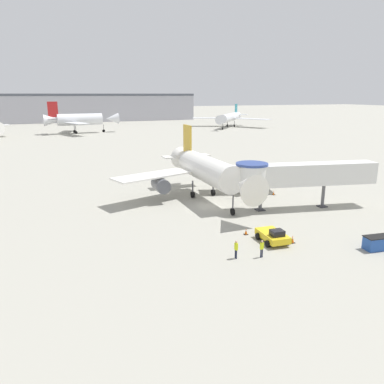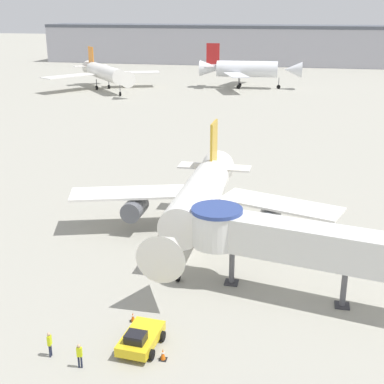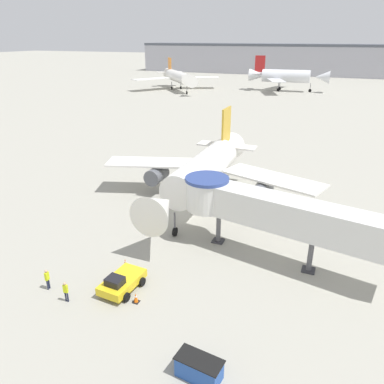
{
  "view_description": "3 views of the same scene",
  "coord_description": "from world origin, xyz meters",
  "px_view_note": "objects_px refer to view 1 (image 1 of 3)",
  "views": [
    {
      "loc": [
        -20.01,
        -44.5,
        14.81
      ],
      "look_at": [
        -3.35,
        -2.24,
        2.87
      ],
      "focal_mm": 35.0,
      "sensor_mm": 36.0,
      "label": 1
    },
    {
      "loc": [
        10.63,
        -42.68,
        21.28
      ],
      "look_at": [
        1.05,
        1.29,
        5.73
      ],
      "focal_mm": 50.0,
      "sensor_mm": 36.0,
      "label": 2
    },
    {
      "loc": [
        15.15,
        -34.37,
        18.38
      ],
      "look_at": [
        1.09,
        0.02,
        2.9
      ],
      "focal_mm": 35.0,
      "sensor_mm": 36.0,
      "label": 3
    }
  ],
  "objects_px": {
    "jet_bridge": "(296,174)",
    "main_airplane": "(207,170)",
    "service_container_blue": "(378,243)",
    "traffic_cone_starboard_wing": "(274,193)",
    "ground_crew_marshaller": "(236,248)",
    "ground_crew_wing_walker": "(262,248)",
    "background_jet_red_tail": "(79,119)",
    "traffic_cone_apron_front": "(292,239)",
    "traffic_cone_near_nose": "(246,232)",
    "pushback_tug_yellow": "(273,236)",
    "background_jet_teal_tail": "(230,117)"
  },
  "relations": [
    {
      "from": "jet_bridge",
      "to": "main_airplane",
      "type": "bearing_deg",
      "value": 147.76
    },
    {
      "from": "main_airplane",
      "to": "jet_bridge",
      "type": "distance_m",
      "value": 12.43
    },
    {
      "from": "service_container_blue",
      "to": "traffic_cone_starboard_wing",
      "type": "bearing_deg",
      "value": 84.55
    },
    {
      "from": "jet_bridge",
      "to": "ground_crew_marshaller",
      "type": "bearing_deg",
      "value": -131.47
    },
    {
      "from": "traffic_cone_starboard_wing",
      "to": "ground_crew_wing_walker",
      "type": "distance_m",
      "value": 23.09
    },
    {
      "from": "jet_bridge",
      "to": "background_jet_red_tail",
      "type": "relative_size",
      "value": 0.67
    },
    {
      "from": "service_container_blue",
      "to": "traffic_cone_apron_front",
      "type": "distance_m",
      "value": 8.1
    },
    {
      "from": "traffic_cone_apron_front",
      "to": "traffic_cone_near_nose",
      "type": "xyz_separation_m",
      "value": [
        -3.26,
        3.81,
        -0.05
      ]
    },
    {
      "from": "main_airplane",
      "to": "jet_bridge",
      "type": "relative_size",
      "value": 1.43
    },
    {
      "from": "pushback_tug_yellow",
      "to": "ground_crew_marshaller",
      "type": "relative_size",
      "value": 2.26
    },
    {
      "from": "background_jet_red_tail",
      "to": "traffic_cone_near_nose",
      "type": "bearing_deg",
      "value": -179.76
    },
    {
      "from": "main_airplane",
      "to": "traffic_cone_apron_front",
      "type": "distance_m",
      "value": 18.94
    },
    {
      "from": "traffic_cone_near_nose",
      "to": "main_airplane",
      "type": "bearing_deg",
      "value": 83.14
    },
    {
      "from": "ground_crew_marshaller",
      "to": "traffic_cone_apron_front",
      "type": "bearing_deg",
      "value": -85.27
    },
    {
      "from": "pushback_tug_yellow",
      "to": "ground_crew_wing_walker",
      "type": "distance_m",
      "value": 4.13
    },
    {
      "from": "jet_bridge",
      "to": "ground_crew_wing_walker",
      "type": "height_order",
      "value": "jet_bridge"
    },
    {
      "from": "traffic_cone_starboard_wing",
      "to": "ground_crew_wing_walker",
      "type": "bearing_deg",
      "value": -126.18
    },
    {
      "from": "service_container_blue",
      "to": "background_jet_teal_tail",
      "type": "relative_size",
      "value": 0.09
    },
    {
      "from": "main_airplane",
      "to": "pushback_tug_yellow",
      "type": "relative_size",
      "value": 6.81
    },
    {
      "from": "traffic_cone_apron_front",
      "to": "background_jet_red_tail",
      "type": "distance_m",
      "value": 123.07
    },
    {
      "from": "jet_bridge",
      "to": "traffic_cone_starboard_wing",
      "type": "height_order",
      "value": "jet_bridge"
    },
    {
      "from": "main_airplane",
      "to": "ground_crew_marshaller",
      "type": "xyz_separation_m",
      "value": [
        -5.67,
        -19.68,
        -3.23
      ]
    },
    {
      "from": "pushback_tug_yellow",
      "to": "traffic_cone_starboard_wing",
      "type": "distance_m",
      "value": 19.07
    },
    {
      "from": "service_container_blue",
      "to": "ground_crew_wing_walker",
      "type": "relative_size",
      "value": 1.7
    },
    {
      "from": "main_airplane",
      "to": "ground_crew_marshaller",
      "type": "bearing_deg",
      "value": -105.96
    },
    {
      "from": "traffic_cone_apron_front",
      "to": "background_jet_teal_tail",
      "type": "xyz_separation_m",
      "value": [
        56.91,
        125.3,
        4.06
      ]
    },
    {
      "from": "traffic_cone_near_nose",
      "to": "background_jet_teal_tail",
      "type": "distance_m",
      "value": 135.63
    },
    {
      "from": "service_container_blue",
      "to": "pushback_tug_yellow",
      "type": "bearing_deg",
      "value": 148.17
    },
    {
      "from": "traffic_cone_near_nose",
      "to": "background_jet_red_tail",
      "type": "bearing_deg",
      "value": 93.06
    },
    {
      "from": "traffic_cone_starboard_wing",
      "to": "background_jet_red_tail",
      "type": "bearing_deg",
      "value": 99.87
    },
    {
      "from": "jet_bridge",
      "to": "traffic_cone_near_nose",
      "type": "bearing_deg",
      "value": -139.09
    },
    {
      "from": "ground_crew_wing_walker",
      "to": "background_jet_teal_tail",
      "type": "bearing_deg",
      "value": 55.59
    },
    {
      "from": "traffic_cone_starboard_wing",
      "to": "background_jet_red_tail",
      "type": "height_order",
      "value": "background_jet_red_tail"
    },
    {
      "from": "service_container_blue",
      "to": "traffic_cone_starboard_wing",
      "type": "xyz_separation_m",
      "value": [
        2.02,
        21.17,
        -0.39
      ]
    },
    {
      "from": "main_airplane",
      "to": "ground_crew_wing_walker",
      "type": "bearing_deg",
      "value": -99.19
    },
    {
      "from": "main_airplane",
      "to": "background_jet_red_tail",
      "type": "bearing_deg",
      "value": 94.57
    },
    {
      "from": "service_container_blue",
      "to": "traffic_cone_apron_front",
      "type": "xyz_separation_m",
      "value": [
        -6.78,
        4.42,
        -0.3
      ]
    },
    {
      "from": "traffic_cone_apron_front",
      "to": "background_jet_red_tail",
      "type": "height_order",
      "value": "background_jet_red_tail"
    },
    {
      "from": "jet_bridge",
      "to": "background_jet_red_tail",
      "type": "distance_m",
      "value": 113.98
    },
    {
      "from": "ground_crew_wing_walker",
      "to": "background_jet_teal_tail",
      "type": "relative_size",
      "value": 0.06
    },
    {
      "from": "jet_bridge",
      "to": "traffic_cone_apron_front",
      "type": "height_order",
      "value": "jet_bridge"
    },
    {
      "from": "main_airplane",
      "to": "jet_bridge",
      "type": "bearing_deg",
      "value": -43.5
    },
    {
      "from": "main_airplane",
      "to": "background_jet_red_tail",
      "type": "xyz_separation_m",
      "value": [
        -8.12,
        104.11,
        1.0
      ]
    },
    {
      "from": "pushback_tug_yellow",
      "to": "service_container_blue",
      "type": "xyz_separation_m",
      "value": [
        8.55,
        -5.31,
        -0.03
      ]
    },
    {
      "from": "ground_crew_marshaller",
      "to": "background_jet_red_tail",
      "type": "xyz_separation_m",
      "value": [
        -2.45,
        123.8,
        4.23
      ]
    },
    {
      "from": "pushback_tug_yellow",
      "to": "ground_crew_wing_walker",
      "type": "height_order",
      "value": "ground_crew_wing_walker"
    },
    {
      "from": "background_jet_red_tail",
      "to": "ground_crew_wing_walker",
      "type": "bearing_deg",
      "value": 179.38
    },
    {
      "from": "pushback_tug_yellow",
      "to": "traffic_cone_near_nose",
      "type": "height_order",
      "value": "pushback_tug_yellow"
    },
    {
      "from": "pushback_tug_yellow",
      "to": "traffic_cone_near_nose",
      "type": "distance_m",
      "value": 3.31
    },
    {
      "from": "main_airplane",
      "to": "pushback_tug_yellow",
      "type": "xyz_separation_m",
      "value": [
        -0.28,
        -17.6,
        -3.53
      ]
    }
  ]
}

